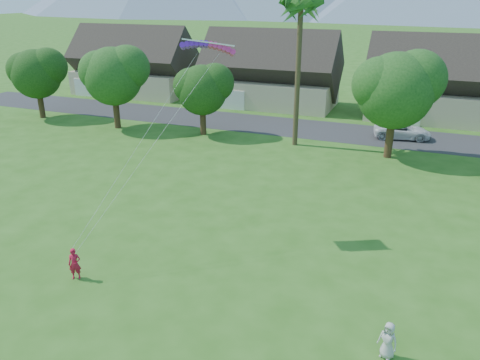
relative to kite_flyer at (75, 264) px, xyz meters
The scene contains 8 objects.
street 30.29m from the kite_flyer, 78.35° to the left, with size 90.00×7.00×0.01m, color #2D2D30.
kite_flyer is the anchor object (origin of this frame).
watcher 14.15m from the kite_flyer, ahead, with size 0.73×0.48×1.50m, color #B6B6B2.
parked_car 32.32m from the kite_flyer, 66.56° to the left, with size 2.36×5.12×1.42m, color silver.
houses_row 39.30m from the kite_flyer, 80.30° to the left, with size 72.75×8.19×8.86m.
tree_row 24.44m from the kite_flyer, 78.10° to the left, with size 62.27×6.67×8.45m.
fan_palm 26.86m from the kite_flyer, 80.34° to the left, with size 3.00×3.00×13.80m.
parafoil_kite 12.52m from the kite_flyer, 63.78° to the left, with size 3.03×1.47×0.50m.
Camera 1 is at (7.97, -10.38, 12.59)m, focal length 35.00 mm.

